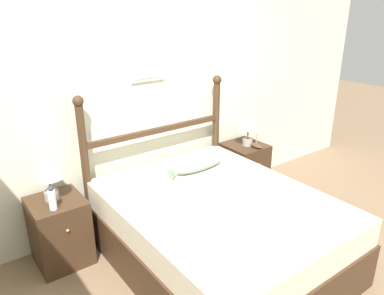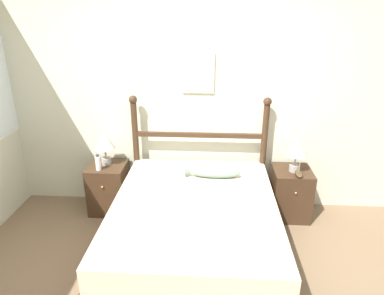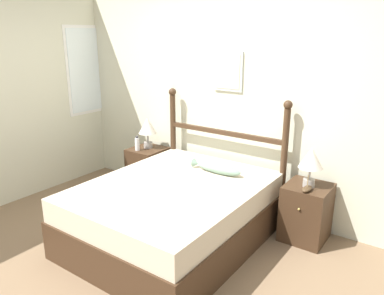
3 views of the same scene
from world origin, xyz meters
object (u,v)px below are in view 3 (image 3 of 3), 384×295
object	(u,v)px
nightstand_left	(148,169)
nightstand_right	(306,212)
table_lamp_right	(311,160)
fish_pillow	(217,168)
table_lamp_left	(148,127)
bottle	(137,144)
bed	(174,213)
model_boat	(307,189)

from	to	relation	value
nightstand_left	nightstand_right	xyz separation A→B (m)	(2.11, 0.00, 0.00)
nightstand_right	table_lamp_right	bearing A→B (deg)	-79.40
table_lamp_right	fish_pillow	bearing A→B (deg)	-164.15
table_lamp_left	bottle	distance (m)	0.25
nightstand_left	table_lamp_right	size ratio (longest dim) A/B	1.47
bed	table_lamp_left	bearing A→B (deg)	142.35
bed	bottle	size ratio (longest dim) A/B	9.86
table_lamp_left	nightstand_left	bearing A→B (deg)	-67.10
fish_pillow	table_lamp_right	bearing A→B (deg)	15.85
table_lamp_left	fish_pillow	xyz separation A→B (m)	(1.24, -0.31, -0.19)
table_lamp_left	model_boat	world-z (taller)	table_lamp_left
nightstand_right	model_boat	world-z (taller)	model_boat
bed	model_boat	world-z (taller)	model_boat
nightstand_left	fish_pillow	bearing A→B (deg)	-12.82
nightstand_left	table_lamp_right	distance (m)	2.19
table_lamp_left	table_lamp_right	xyz separation A→B (m)	(2.13, -0.06, 0.00)
nightstand_right	model_boat	distance (m)	0.34
bed	nightstand_left	size ratio (longest dim) A/B	3.33
nightstand_left	fish_pillow	size ratio (longest dim) A/B	0.99
table_lamp_right	fish_pillow	size ratio (longest dim) A/B	0.68
bed	fish_pillow	distance (m)	0.65
nightstand_left	table_lamp_left	bearing A→B (deg)	112.90
table_lamp_left	nightstand_right	bearing A→B (deg)	-0.85
table_lamp_left	bottle	bearing A→B (deg)	-103.89
bottle	model_boat	size ratio (longest dim) A/B	1.17
nightstand_left	table_lamp_left	size ratio (longest dim) A/B	1.47
nightstand_left	model_boat	distance (m)	2.16
table_lamp_left	bottle	size ratio (longest dim) A/B	2.02
model_boat	table_lamp_left	bearing A→B (deg)	175.47
bed	table_lamp_right	world-z (taller)	table_lamp_right
nightstand_right	table_lamp_right	xyz separation A→B (m)	(0.00, -0.03, 0.56)
table_lamp_right	bottle	world-z (taller)	table_lamp_right
table_lamp_left	model_boat	size ratio (longest dim) A/B	2.36
bed	nightstand_right	size ratio (longest dim) A/B	3.33
table_lamp_right	bottle	size ratio (longest dim) A/B	2.02
nightstand_left	bottle	distance (m)	0.40
table_lamp_left	fish_pillow	size ratio (longest dim) A/B	0.68
table_lamp_right	bottle	distance (m)	2.18
nightstand_left	nightstand_right	distance (m)	2.11
table_lamp_right	model_boat	xyz separation A→B (m)	(0.02, -0.11, -0.25)
nightstand_right	model_boat	bearing A→B (deg)	-78.18
table_lamp_right	nightstand_left	bearing A→B (deg)	179.28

